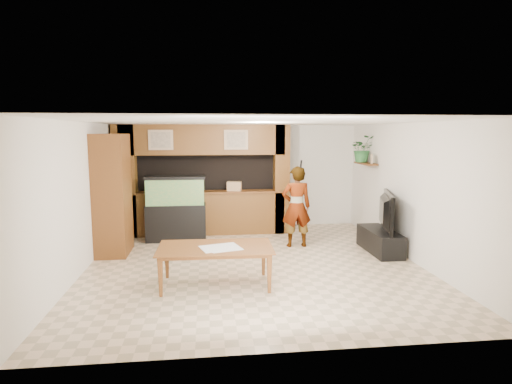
{
  "coord_description": "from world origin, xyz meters",
  "views": [
    {
      "loc": [
        -0.85,
        -7.62,
        2.41
      ],
      "look_at": [
        0.12,
        0.6,
        1.26
      ],
      "focal_mm": 30.0,
      "sensor_mm": 36.0,
      "label": 1
    }
  ],
  "objects": [
    {
      "name": "trash_can",
      "position": [
        -2.61,
        0.77,
        0.25
      ],
      "size": [
        0.28,
        0.28,
        0.51
      ],
      "primitive_type": "cylinder",
      "color": "#B2B2B7",
      "rests_on": "floor"
    },
    {
      "name": "photo_frame",
      "position": [
        2.85,
        1.61,
        1.83
      ],
      "size": [
        0.07,
        0.16,
        0.21
      ],
      "primitive_type": "cube",
      "rotation": [
        0.0,
        0.0,
        -0.22
      ],
      "color": "tan",
      "rests_on": "wall_shelf"
    },
    {
      "name": "wall_left",
      "position": [
        -3.0,
        0.0,
        1.3
      ],
      "size": [
        0.0,
        6.5,
        6.5
      ],
      "primitive_type": "plane",
      "rotation": [
        1.57,
        0.0,
        1.57
      ],
      "color": "silver",
      "rests_on": "floor"
    },
    {
      "name": "wall_right",
      "position": [
        3.0,
        0.0,
        1.3
      ],
      "size": [
        0.0,
        6.5,
        6.5
      ],
      "primitive_type": "plane",
      "rotation": [
        1.57,
        0.0,
        -1.57
      ],
      "color": "silver",
      "rests_on": "floor"
    },
    {
      "name": "potted_plant",
      "position": [
        2.82,
        2.1,
        2.04
      ],
      "size": [
        0.57,
        0.5,
        0.63
      ],
      "primitive_type": "imported",
      "rotation": [
        0.0,
        0.0,
        0.01
      ],
      "color": "#276330",
      "rests_on": "wall_shelf"
    },
    {
      "name": "wall_clock",
      "position": [
        -2.97,
        1.0,
        1.9
      ],
      "size": [
        0.05,
        0.25,
        0.25
      ],
      "color": "black",
      "rests_on": "wall_left"
    },
    {
      "name": "ceiling",
      "position": [
        0.0,
        0.0,
        2.6
      ],
      "size": [
        6.5,
        6.5,
        0.0
      ],
      "primitive_type": "plane",
      "color": "white",
      "rests_on": "wall_back"
    },
    {
      "name": "tv_stand",
      "position": [
        2.65,
        0.51,
        0.23
      ],
      "size": [
        0.5,
        1.36,
        0.45
      ],
      "primitive_type": "cube",
      "color": "black",
      "rests_on": "floor"
    },
    {
      "name": "dining_table",
      "position": [
        -0.72,
        -1.08,
        0.32
      ],
      "size": [
        1.82,
        1.05,
        0.63
      ],
      "primitive_type": "imported",
      "rotation": [
        0.0,
        0.0,
        -0.03
      ],
      "color": "brown",
      "rests_on": "floor"
    },
    {
      "name": "floor",
      "position": [
        0.0,
        0.0,
        0.0
      ],
      "size": [
        6.5,
        6.5,
        0.0
      ],
      "primitive_type": "plane",
      "color": "#CCAD8D",
      "rests_on": "ground"
    },
    {
      "name": "counter_box",
      "position": [
        -0.18,
        2.45,
        1.15
      ],
      "size": [
        0.37,
        0.28,
        0.22
      ],
      "primitive_type": "cube",
      "rotation": [
        0.0,
        0.0,
        -0.21
      ],
      "color": "#A37D58",
      "rests_on": "partition"
    },
    {
      "name": "person",
      "position": [
        1.04,
        1.12,
        0.86
      ],
      "size": [
        0.63,
        0.42,
        1.72
      ],
      "primitive_type": "imported",
      "rotation": [
        0.0,
        0.0,
        3.15
      ],
      "color": "tan",
      "rests_on": "floor"
    },
    {
      "name": "microphone",
      "position": [
        1.09,
        0.96,
        1.77
      ],
      "size": [
        0.04,
        0.11,
        0.18
      ],
      "primitive_type": "cylinder",
      "rotation": [
        0.44,
        0.0,
        0.0
      ],
      "color": "black",
      "rests_on": "person"
    },
    {
      "name": "wall_back",
      "position": [
        0.0,
        3.25,
        1.3
      ],
      "size": [
        6.0,
        0.0,
        6.0
      ],
      "primitive_type": "plane",
      "rotation": [
        1.57,
        0.0,
        0.0
      ],
      "color": "silver",
      "rests_on": "floor"
    },
    {
      "name": "partition",
      "position": [
        -0.95,
        2.64,
        1.31
      ],
      "size": [
        4.2,
        0.99,
        2.6
      ],
      "color": "brown",
      "rests_on": "floor"
    },
    {
      "name": "wall_shelf",
      "position": [
        2.85,
        1.95,
        1.7
      ],
      "size": [
        0.25,
        0.9,
        0.04
      ],
      "primitive_type": "cube",
      "color": "brown",
      "rests_on": "wall_right"
    },
    {
      "name": "television",
      "position": [
        2.65,
        0.51,
        0.84
      ],
      "size": [
        0.57,
        1.33,
        0.77
      ],
      "primitive_type": "imported",
      "rotation": [
        0.0,
        0.0,
        1.26
      ],
      "color": "black",
      "rests_on": "tv_stand"
    },
    {
      "name": "newspaper_b",
      "position": [
        -0.65,
        -1.12,
        0.64
      ],
      "size": [
        0.69,
        0.58,
        0.01
      ],
      "primitive_type": "cube",
      "rotation": [
        0.0,
        0.0,
        0.29
      ],
      "color": "silver",
      "rests_on": "dining_table"
    },
    {
      "name": "aquarium",
      "position": [
        -1.53,
        1.95,
        0.71
      ],
      "size": [
        1.32,
        0.49,
        1.46
      ],
      "rotation": [
        0.0,
        0.0,
        -0.01
      ],
      "color": "black",
      "rests_on": "floor"
    },
    {
      "name": "pantry_cabinet",
      "position": [
        -2.7,
        1.03,
        1.2
      ],
      "size": [
        0.6,
        0.98,
        2.39
      ],
      "primitive_type": "cube",
      "color": "brown",
      "rests_on": "floor"
    },
    {
      "name": "newspaper_a",
      "position": [
        -0.58,
        -1.18,
        0.64
      ],
      "size": [
        0.58,
        0.49,
        0.01
      ],
      "primitive_type": "cube",
      "rotation": [
        0.0,
        0.0,
        0.29
      ],
      "color": "silver",
      "rests_on": "dining_table"
    }
  ]
}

